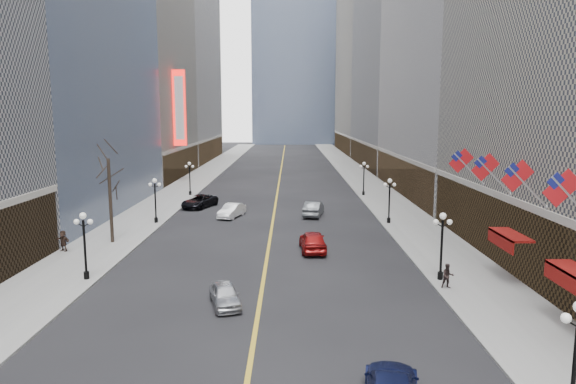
{
  "coord_description": "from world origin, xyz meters",
  "views": [
    {
      "loc": [
        1.78,
        -2.92,
        11.04
      ],
      "look_at": [
        1.69,
        20.51,
        7.48
      ],
      "focal_mm": 32.0,
      "sensor_mm": 36.0,
      "label": 1
    }
  ],
  "objects_px": {
    "streetlamp_east_1": "(442,239)",
    "car_nb_near": "(225,295)",
    "streetlamp_west_3": "(190,175)",
    "car_sb_mid": "(313,241)",
    "streetlamp_east_2": "(389,196)",
    "streetlamp_east_0": "(576,349)",
    "car_nb_far": "(199,201)",
    "car_sb_far": "(314,209)",
    "streetlamp_west_1": "(84,239)",
    "streetlamp_west_2": "(155,196)",
    "streetlamp_east_3": "(364,175)",
    "car_nb_mid": "(232,211)"
  },
  "relations": [
    {
      "from": "streetlamp_west_2",
      "to": "car_nb_far",
      "type": "distance_m",
      "value": 9.91
    },
    {
      "from": "streetlamp_east_0",
      "to": "car_nb_near",
      "type": "relative_size",
      "value": 1.18
    },
    {
      "from": "streetlamp_east_1",
      "to": "car_nb_mid",
      "type": "xyz_separation_m",
      "value": [
        -16.3,
        21.39,
        -2.17
      ]
    },
    {
      "from": "streetlamp_east_0",
      "to": "car_sb_far",
      "type": "height_order",
      "value": "streetlamp_east_0"
    },
    {
      "from": "streetlamp_west_3",
      "to": "streetlamp_east_1",
      "type": "bearing_deg",
      "value": -56.75
    },
    {
      "from": "streetlamp_east_1",
      "to": "car_nb_near",
      "type": "height_order",
      "value": "streetlamp_east_1"
    },
    {
      "from": "streetlamp_east_3",
      "to": "car_nb_near",
      "type": "bearing_deg",
      "value": -108.87
    },
    {
      "from": "streetlamp_west_1",
      "to": "car_sb_far",
      "type": "relative_size",
      "value": 0.92
    },
    {
      "from": "streetlamp_east_2",
      "to": "streetlamp_west_3",
      "type": "relative_size",
      "value": 1.0
    },
    {
      "from": "streetlamp_east_3",
      "to": "streetlamp_west_2",
      "type": "distance_m",
      "value": 29.68
    },
    {
      "from": "streetlamp_west_1",
      "to": "streetlamp_west_2",
      "type": "height_order",
      "value": "same"
    },
    {
      "from": "streetlamp_west_2",
      "to": "car_nb_far",
      "type": "bearing_deg",
      "value": 73.17
    },
    {
      "from": "streetlamp_east_2",
      "to": "car_nb_mid",
      "type": "height_order",
      "value": "streetlamp_east_2"
    },
    {
      "from": "streetlamp_east_0",
      "to": "streetlamp_west_1",
      "type": "bearing_deg",
      "value": 145.86
    },
    {
      "from": "streetlamp_west_1",
      "to": "car_nb_near",
      "type": "distance_m",
      "value": 10.97
    },
    {
      "from": "streetlamp_west_3",
      "to": "car_nb_far",
      "type": "xyz_separation_m",
      "value": [
        2.8,
        -8.74,
        -2.14
      ]
    },
    {
      "from": "streetlamp_east_3",
      "to": "streetlamp_west_1",
      "type": "relative_size",
      "value": 1.0
    },
    {
      "from": "streetlamp_east_0",
      "to": "streetlamp_west_1",
      "type": "height_order",
      "value": "same"
    },
    {
      "from": "streetlamp_east_2",
      "to": "car_nb_near",
      "type": "relative_size",
      "value": 1.18
    },
    {
      "from": "car_nb_near",
      "to": "car_nb_far",
      "type": "height_order",
      "value": "car_nb_far"
    },
    {
      "from": "streetlamp_east_3",
      "to": "streetlamp_west_2",
      "type": "bearing_deg",
      "value": -142.67
    },
    {
      "from": "streetlamp_east_1",
      "to": "car_nb_mid",
      "type": "relative_size",
      "value": 1.02
    },
    {
      "from": "streetlamp_west_1",
      "to": "car_sb_mid",
      "type": "height_order",
      "value": "streetlamp_west_1"
    },
    {
      "from": "streetlamp_east_1",
      "to": "car_nb_near",
      "type": "bearing_deg",
      "value": -162.37
    },
    {
      "from": "streetlamp_west_2",
      "to": "car_sb_mid",
      "type": "bearing_deg",
      "value": -33.77
    },
    {
      "from": "streetlamp_east_0",
      "to": "car_sb_far",
      "type": "bearing_deg",
      "value": 101.01
    },
    {
      "from": "streetlamp_east_0",
      "to": "car_nb_far",
      "type": "xyz_separation_m",
      "value": [
        -20.8,
        43.26,
        -2.14
      ]
    },
    {
      "from": "streetlamp_west_3",
      "to": "car_nb_near",
      "type": "height_order",
      "value": "streetlamp_west_3"
    },
    {
      "from": "streetlamp_east_1",
      "to": "streetlamp_east_0",
      "type": "bearing_deg",
      "value": -90.0
    },
    {
      "from": "streetlamp_west_3",
      "to": "car_nb_far",
      "type": "distance_m",
      "value": 9.43
    },
    {
      "from": "streetlamp_east_1",
      "to": "streetlamp_west_3",
      "type": "xyz_separation_m",
      "value": [
        -23.6,
        36.0,
        0.0
      ]
    },
    {
      "from": "streetlamp_east_2",
      "to": "streetlamp_west_3",
      "type": "xyz_separation_m",
      "value": [
        -23.6,
        18.0,
        0.0
      ]
    },
    {
      "from": "car_nb_mid",
      "to": "streetlamp_west_1",
      "type": "bearing_deg",
      "value": -91.64
    },
    {
      "from": "streetlamp_east_2",
      "to": "car_nb_near",
      "type": "distance_m",
      "value": 26.39
    },
    {
      "from": "streetlamp_west_2",
      "to": "car_nb_mid",
      "type": "relative_size",
      "value": 1.02
    },
    {
      "from": "streetlamp_west_3",
      "to": "car_nb_mid",
      "type": "relative_size",
      "value": 1.02
    },
    {
      "from": "streetlamp_west_1",
      "to": "car_nb_far",
      "type": "height_order",
      "value": "streetlamp_west_1"
    },
    {
      "from": "streetlamp_east_0",
      "to": "streetlamp_east_2",
      "type": "bearing_deg",
      "value": 90.0
    },
    {
      "from": "streetlamp_west_1",
      "to": "streetlamp_west_3",
      "type": "height_order",
      "value": "same"
    },
    {
      "from": "car_nb_near",
      "to": "car_nb_far",
      "type": "distance_m",
      "value": 32.41
    },
    {
      "from": "streetlamp_east_0",
      "to": "car_sb_mid",
      "type": "xyz_separation_m",
      "value": [
        -8.15,
        23.67,
        -2.06
      ]
    },
    {
      "from": "streetlamp_east_0",
      "to": "car_nb_mid",
      "type": "xyz_separation_m",
      "value": [
        -16.3,
        37.39,
        -2.17
      ]
    },
    {
      "from": "streetlamp_west_2",
      "to": "car_nb_near",
      "type": "bearing_deg",
      "value": -66.36
    },
    {
      "from": "streetlamp_east_1",
      "to": "car_sb_mid",
      "type": "xyz_separation_m",
      "value": [
        -8.15,
        7.67,
        -2.06
      ]
    },
    {
      "from": "streetlamp_west_3",
      "to": "car_nb_far",
      "type": "relative_size",
      "value": 0.82
    },
    {
      "from": "car_nb_far",
      "to": "car_sb_mid",
      "type": "relative_size",
      "value": 1.11
    },
    {
      "from": "streetlamp_west_3",
      "to": "car_sb_mid",
      "type": "distance_m",
      "value": 32.33
    },
    {
      "from": "streetlamp_east_0",
      "to": "car_nb_mid",
      "type": "distance_m",
      "value": 40.85
    },
    {
      "from": "car_sb_mid",
      "to": "car_sb_far",
      "type": "bearing_deg",
      "value": -95.9
    },
    {
      "from": "streetlamp_east_0",
      "to": "streetlamp_west_2",
      "type": "height_order",
      "value": "same"
    }
  ]
}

